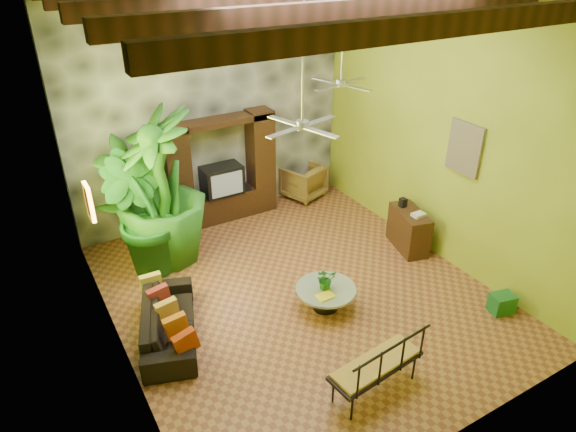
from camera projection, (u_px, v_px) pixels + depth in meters
ground at (297, 292)px, 9.01m from camera, size 7.00×7.00×0.00m
back_wall at (210, 103)px, 10.46m from camera, size 6.00×0.02×5.00m
left_wall at (97, 206)px, 6.48m from camera, size 0.02×7.00×5.00m
right_wall at (442, 127)px, 9.14m from camera, size 0.02×7.00×5.00m
stone_accent_wall at (211, 103)px, 10.41m from camera, size 5.98×0.10×4.98m
entertainment_center at (222, 178)px, 10.92m from camera, size 2.40×0.55×2.30m
ceiling_fan_front at (302, 111)px, 6.98m from camera, size 1.28×1.28×1.86m
ceiling_fan_back at (342, 71)px, 8.99m from camera, size 1.28×1.28×1.86m
wall_art_mask at (89, 202)px, 7.45m from camera, size 0.06×0.32×0.55m
wall_art_painting at (465, 148)px, 8.76m from camera, size 0.06×0.70×0.90m
sofa at (169, 321)px, 7.88m from camera, size 1.37×2.12×0.58m
wicker_armchair at (303, 181)px, 12.11m from camera, size 1.08×1.10×0.79m
tall_plant_a at (133, 197)px, 9.67m from camera, size 1.45×1.23×2.33m
tall_plant_b at (140, 216)px, 9.06m from camera, size 1.62×1.61×2.29m
tall_plant_c at (161, 189)px, 9.28m from camera, size 1.76×1.76×2.94m
coffee_table at (326, 295)px, 8.51m from camera, size 1.00×1.00×0.40m
centerpiece_plant at (326, 279)px, 8.36m from camera, size 0.37×0.34×0.37m
yellow_tray at (325, 296)px, 8.23m from camera, size 0.28×0.20×0.03m
iron_bench at (380, 364)px, 6.75m from camera, size 1.42×0.65×0.57m
side_console at (409, 230)px, 10.10m from camera, size 0.70×1.09×0.81m
green_bin at (502, 303)px, 8.47m from camera, size 0.43×0.36×0.33m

